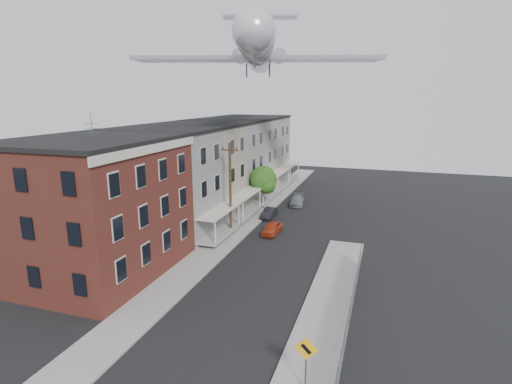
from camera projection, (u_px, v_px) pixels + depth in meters
ground at (203, 355)px, 20.87m from camera, size 120.00×120.00×0.00m
sidewalk_left at (252, 217)px, 44.71m from camera, size 3.00×62.00×0.12m
sidewalk_right at (326, 313)px, 24.73m from camera, size 3.00×26.00×0.12m
curb_left at (264, 218)px, 44.27m from camera, size 0.15×62.00×0.14m
curb_right at (303, 309)px, 25.17m from camera, size 0.15×26.00×0.14m
corner_building at (96, 207)px, 29.79m from camera, size 10.31×12.30×12.15m
row_house_a at (163, 182)px, 38.57m from camera, size 11.98×7.00×10.30m
row_house_b at (196, 170)px, 45.04m from camera, size 11.98×7.00×10.30m
row_house_c at (220, 161)px, 51.51m from camera, size 11.98×7.00×10.30m
row_house_d at (239, 154)px, 57.98m from camera, size 11.98×7.00×10.30m
row_house_e at (255, 148)px, 64.44m from camera, size 11.98×7.00×10.30m
chainlink_fence at (350, 312)px, 23.14m from camera, size 0.06×18.06×1.90m
warning_sign at (306, 356)px, 17.79m from camera, size 1.10×0.11×2.80m
utility_pole at (230, 188)px, 38.13m from camera, size 1.80×0.26×9.00m
street_tree at (264, 181)px, 47.48m from camera, size 3.22×3.20×5.20m
car_near at (272, 228)px, 39.18m from camera, size 1.57×3.51×1.17m
car_mid at (269, 213)px, 44.49m from camera, size 1.19×3.30×1.08m
car_far at (297, 200)px, 49.75m from camera, size 2.08×4.15×1.16m
airplane at (258, 50)px, 42.66m from camera, size 25.19×28.82×8.33m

